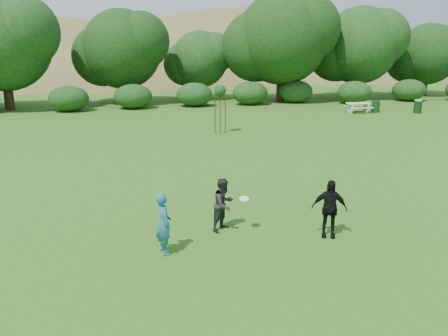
% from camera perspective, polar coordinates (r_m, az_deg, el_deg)
% --- Properties ---
extents(ground, '(120.00, 120.00, 0.00)m').
position_cam_1_polar(ground, '(12.12, 2.67, -8.84)').
color(ground, '#19470C').
rests_on(ground, ground).
extents(player_teal, '(0.52, 0.66, 1.59)m').
position_cam_1_polar(player_teal, '(10.97, -7.90, -7.19)').
color(player_teal, '#1C6280').
rests_on(player_teal, ground).
extents(player_grey, '(0.93, 0.91, 1.51)m').
position_cam_1_polar(player_grey, '(12.23, -0.02, -4.77)').
color(player_grey, black).
rests_on(player_grey, ground).
extents(player_black, '(1.02, 0.69, 1.61)m').
position_cam_1_polar(player_black, '(12.12, 13.57, -5.17)').
color(player_black, black).
rests_on(player_black, ground).
extents(trash_can_near, '(0.60, 0.60, 0.90)m').
position_cam_1_polar(trash_can_near, '(35.87, 19.20, 7.59)').
color(trash_can_near, '#143719').
rests_on(trash_can_near, ground).
extents(frisbee, '(0.27, 0.27, 0.08)m').
position_cam_1_polar(frisbee, '(12.01, 2.64, -4.04)').
color(frisbee, white).
rests_on(frisbee, ground).
extents(sapling, '(0.70, 0.70, 2.85)m').
position_cam_1_polar(sapling, '(25.45, -0.52, 9.89)').
color(sapling, '#3D2818').
rests_on(sapling, ground).
extents(picnic_table, '(1.80, 1.48, 0.76)m').
position_cam_1_polar(picnic_table, '(35.30, 17.16, 7.76)').
color(picnic_table, silver).
rests_on(picnic_table, ground).
extents(trash_can_lidded, '(0.60, 0.60, 1.05)m').
position_cam_1_polar(trash_can_lidded, '(36.70, 24.00, 7.42)').
color(trash_can_lidded, '#123312').
rests_on(trash_can_lidded, ground).
extents(hillside, '(150.00, 72.00, 52.00)m').
position_cam_1_polar(hillside, '(80.99, -9.05, 3.51)').
color(hillside, olive).
rests_on(hillside, ground).
extents(tree_row, '(53.92, 10.38, 9.62)m').
position_cam_1_polar(tree_row, '(39.82, -2.39, 15.56)').
color(tree_row, '#3A2616').
rests_on(tree_row, ground).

